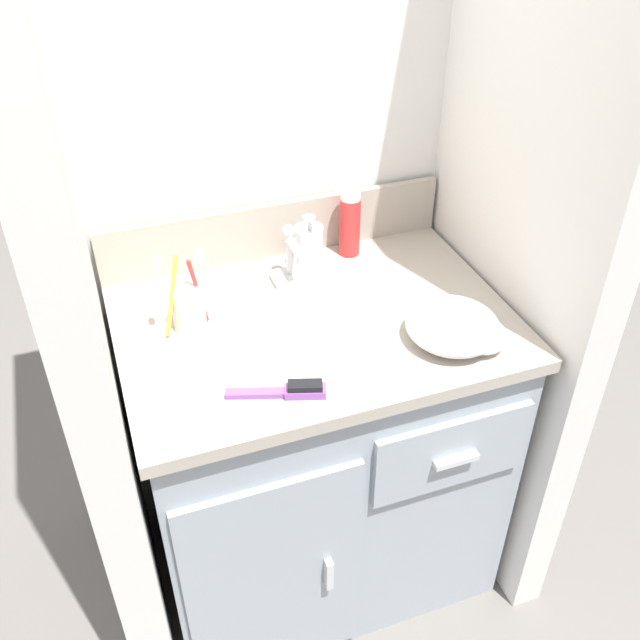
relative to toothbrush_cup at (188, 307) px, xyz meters
name	(u,v)px	position (x,y,z in m)	size (l,w,h in m)	color
ground_plane	(316,551)	(0.26, -0.06, -0.87)	(6.00, 6.00, 0.00)	slate
wall_back	(264,134)	(0.26, 0.28, 0.23)	(1.02, 0.08, 2.20)	silver
wall_left	(59,241)	(-0.21, -0.06, 0.23)	(0.08, 0.67, 2.20)	silver
wall_right	(527,165)	(0.73, -0.06, 0.23)	(0.08, 0.67, 2.20)	silver
vanity	(316,448)	(0.26, -0.07, -0.44)	(0.84, 0.61, 0.81)	#9EA8B2
backsplash	(275,230)	(0.26, 0.22, 0.01)	(0.84, 0.02, 0.14)	#B2A899
sink_faucet	(291,262)	(0.26, 0.10, -0.01)	(0.09, 0.09, 0.14)	silver
toothbrush_cup	(188,307)	(0.00, 0.00, 0.00)	(0.11, 0.07, 0.20)	silver
soap_dispenser	(309,247)	(0.31, 0.14, 0.00)	(0.07, 0.07, 0.14)	white
shaving_cream_can	(350,223)	(0.43, 0.17, 0.03)	(0.05, 0.05, 0.17)	red
hairbrush	(290,391)	(0.13, -0.27, -0.04)	(0.19, 0.08, 0.03)	purple
hand_towel	(458,327)	(0.51, -0.23, -0.02)	(0.20, 0.20, 0.07)	white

